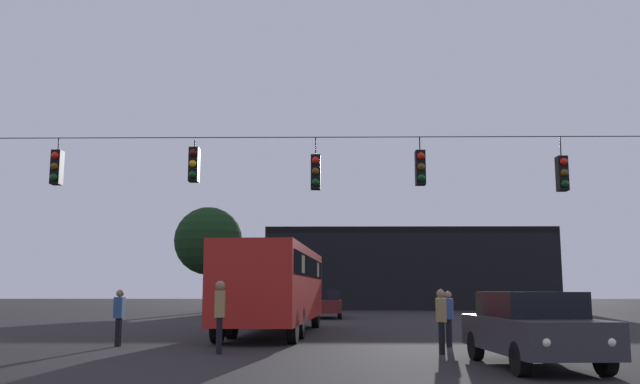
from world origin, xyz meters
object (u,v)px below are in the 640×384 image
(car_near_right, at_px, (532,327))
(car_far_left, at_px, (325,304))
(city_bus, at_px, (276,281))
(pedestrian_crossing_right, at_px, (119,314))
(pedestrian_crossing_center, at_px, (220,312))
(pedestrian_near_bus, at_px, (449,316))
(pedestrian_crossing_left, at_px, (441,318))
(tree_left_silhouette, at_px, (208,241))

(car_near_right, distance_m, car_far_left, 23.59)
(city_bus, xyz_separation_m, pedestrian_crossing_right, (-3.97, -5.13, -0.99))
(pedestrian_crossing_center, height_order, pedestrian_crossing_right, pedestrian_crossing_center)
(car_far_left, relative_size, pedestrian_crossing_center, 2.44)
(car_far_left, height_order, pedestrian_crossing_right, pedestrian_crossing_right)
(pedestrian_near_bus, bearing_deg, pedestrian_crossing_left, -105.01)
(pedestrian_crossing_left, height_order, pedestrian_near_bus, pedestrian_crossing_left)
(car_near_right, distance_m, pedestrian_crossing_left, 3.04)
(city_bus, xyz_separation_m, car_far_left, (1.71, 13.26, -1.07))
(pedestrian_crossing_right, distance_m, tree_left_silhouette, 27.78)
(pedestrian_crossing_right, bearing_deg, pedestrian_crossing_left, -13.64)
(pedestrian_crossing_center, relative_size, pedestrian_crossing_right, 1.14)
(pedestrian_crossing_center, distance_m, pedestrian_near_bus, 6.36)
(tree_left_silhouette, bearing_deg, pedestrian_near_bus, -66.78)
(pedestrian_crossing_left, height_order, tree_left_silhouette, tree_left_silhouette)
(pedestrian_crossing_right, height_order, tree_left_silhouette, tree_left_silhouette)
(pedestrian_crossing_left, relative_size, pedestrian_crossing_right, 1.00)
(city_bus, relative_size, pedestrian_crossing_left, 7.11)
(pedestrian_near_bus, bearing_deg, pedestrian_crossing_right, 179.66)
(car_near_right, xyz_separation_m, car_far_left, (-4.38, 23.18, 0.00))
(car_far_left, height_order, pedestrian_crossing_center, pedestrian_crossing_center)
(car_near_right, height_order, car_far_left, same)
(pedestrian_crossing_left, distance_m, pedestrian_near_bus, 2.12)
(city_bus, distance_m, pedestrian_crossing_center, 7.28)
(car_near_right, distance_m, pedestrian_near_bus, 4.81)
(car_near_right, xyz_separation_m, pedestrian_crossing_center, (-6.89, 2.74, 0.22))
(city_bus, bearing_deg, pedestrian_crossing_left, -57.10)
(pedestrian_crossing_right, bearing_deg, city_bus, 52.29)
(city_bus, relative_size, pedestrian_crossing_right, 7.11)
(pedestrian_crossing_left, bearing_deg, pedestrian_crossing_center, 179.48)
(pedestrian_crossing_left, xyz_separation_m, tree_left_silhouette, (-11.21, 29.46, 4.04))
(pedestrian_crossing_center, bearing_deg, pedestrian_crossing_left, -0.52)
(pedestrian_crossing_center, xyz_separation_m, tree_left_silhouette, (-5.73, 29.41, 3.90))
(car_far_left, distance_m, pedestrian_crossing_left, 20.70)
(city_bus, bearing_deg, tree_left_silhouette, 106.38)
(car_far_left, relative_size, tree_left_silhouette, 0.59)
(car_far_left, relative_size, pedestrian_near_bus, 2.87)
(pedestrian_crossing_right, xyz_separation_m, pedestrian_near_bus, (9.19, -0.05, -0.03))
(car_near_right, height_order, pedestrian_crossing_right, pedestrian_crossing_right)
(tree_left_silhouette, bearing_deg, car_far_left, -47.43)
(tree_left_silhouette, bearing_deg, car_near_right, -68.57)
(pedestrian_crossing_center, xyz_separation_m, pedestrian_near_bus, (6.03, 1.99, -0.17))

